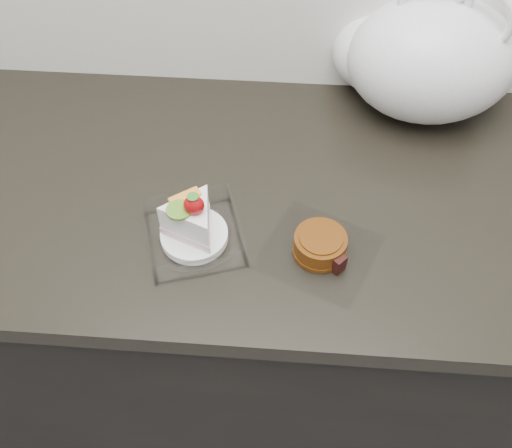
{
  "coord_description": "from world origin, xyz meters",
  "views": [
    {
      "loc": [
        0.07,
        0.99,
        1.67
      ],
      "look_at": [
        0.02,
        1.57,
        0.94
      ],
      "focal_mm": 40.0,
      "sensor_mm": 36.0,
      "label": 1
    }
  ],
  "objects": [
    {
      "name": "cake_tray",
      "position": [
        -0.08,
        1.56,
        0.93
      ],
      "size": [
        0.19,
        0.19,
        0.12
      ],
      "rotation": [
        0.0,
        0.0,
        0.31
      ],
      "color": "white",
      "rests_on": "counter"
    },
    {
      "name": "counter",
      "position": [
        0.0,
        1.69,
        0.45
      ],
      "size": [
        2.04,
        0.64,
        0.9
      ],
      "color": "black",
      "rests_on": "ground"
    },
    {
      "name": "plastic_bag",
      "position": [
        0.31,
        1.94,
        1.02
      ],
      "size": [
        0.4,
        0.34,
        0.29
      ],
      "rotation": [
        0.0,
        0.0,
        -0.35
      ],
      "color": "white",
      "rests_on": "counter"
    },
    {
      "name": "mooncake_wrap",
      "position": [
        0.13,
        1.55,
        0.92
      ],
      "size": [
        0.23,
        0.22,
        0.04
      ],
      "rotation": [
        0.0,
        0.0,
        -0.24
      ],
      "color": "white",
      "rests_on": "counter"
    }
  ]
}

